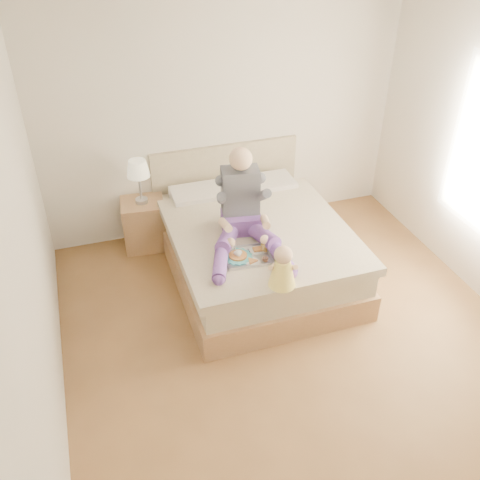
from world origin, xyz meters
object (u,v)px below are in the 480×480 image
object	(u,v)px
nightstand	(144,224)
tray	(247,255)
adult	(243,214)
baby	(282,269)
bed	(253,244)

from	to	relation	value
nightstand	tray	world-z (taller)	tray
adult	baby	size ratio (longest dim) A/B	2.87
baby	tray	bearing A→B (deg)	125.25
bed	baby	bearing A→B (deg)	-96.29
nightstand	adult	bearing A→B (deg)	-46.27
bed	baby	world-z (taller)	bed
nightstand	tray	bearing A→B (deg)	-55.77
baby	nightstand	bearing A→B (deg)	132.50
adult	baby	world-z (taller)	adult
nightstand	adult	xyz separation A→B (m)	(0.80, -1.04, 0.59)
tray	baby	world-z (taller)	baby
bed	baby	size ratio (longest dim) A/B	5.67
nightstand	baby	size ratio (longest dim) A/B	1.45
nightstand	bed	bearing A→B (deg)	-32.43
bed	baby	distance (m)	1.13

